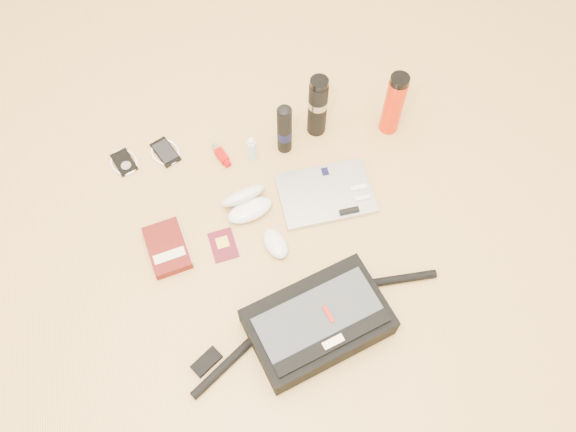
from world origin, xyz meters
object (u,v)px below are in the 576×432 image
(messenger_bag, at_px, (317,323))
(laptop, at_px, (326,194))
(book, at_px, (168,248))
(thermos_red, at_px, (394,104))
(thermos_black, at_px, (318,106))

(messenger_bag, relative_size, laptop, 2.57)
(book, relative_size, thermos_red, 0.76)
(laptop, relative_size, thermos_black, 1.21)
(thermos_black, distance_m, thermos_red, 0.25)
(laptop, distance_m, thermos_black, 0.29)
(messenger_bag, relative_size, thermos_black, 3.10)
(messenger_bag, distance_m, laptop, 0.45)
(book, xyz_separation_m, thermos_black, (0.56, 0.35, 0.11))
(book, bearing_deg, thermos_black, 23.18)
(thermos_red, bearing_deg, thermos_black, 169.59)
(messenger_bag, bearing_deg, thermos_red, 42.59)
(messenger_bag, bearing_deg, laptop, 57.62)
(book, bearing_deg, thermos_red, 11.72)
(laptop, distance_m, thermos_red, 0.38)
(messenger_bag, height_order, thermos_black, thermos_black)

